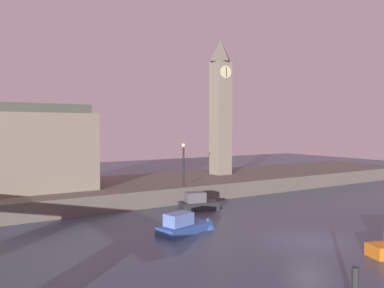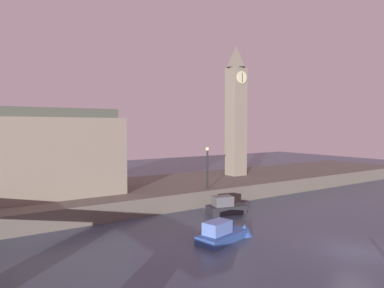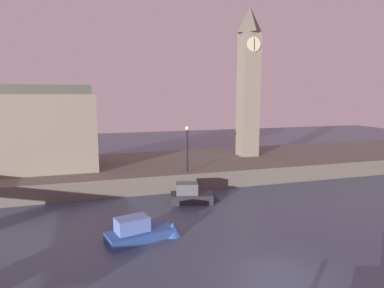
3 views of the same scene
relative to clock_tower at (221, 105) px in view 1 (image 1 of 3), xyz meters
The scene contains 7 objects.
ground_plane 24.24m from the clock_tower, 112.50° to the right, with size 120.00×120.00×0.00m, color #384256.
far_embankment 12.24m from the clock_tower, behind, with size 70.00×12.00×1.50m, color #5B544C.
clock_tower is the anchor object (origin of this frame).
parliament_hall 23.32m from the clock_tower, behind, with size 13.56×5.27×11.36m.
streetlamp 11.58m from the clock_tower, 145.97° to the right, with size 0.36×0.36×3.95m.
boat_tour_blue 21.84m from the clock_tower, 132.24° to the right, with size 4.78×2.48×1.51m.
boat_barge_dark 15.70m from the clock_tower, 133.35° to the right, with size 4.14×2.28×1.54m.
Camera 1 is at (-18.64, -16.13, 6.89)m, focal length 36.96 mm.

